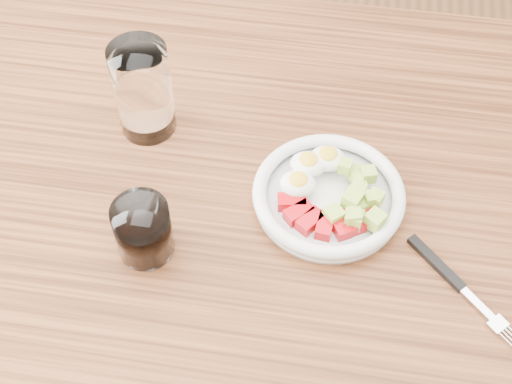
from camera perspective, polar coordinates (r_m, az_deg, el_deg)
dining_table at (r=1.03m, az=0.46°, el=-4.86°), size 1.50×0.90×0.77m
bowl at (r=0.95m, az=5.84°, el=-0.18°), size 0.20×0.20×0.05m
fork at (r=0.92m, az=15.32°, el=-6.62°), size 0.15×0.15×0.01m
water_glass at (r=1.00m, az=-9.04°, el=8.04°), size 0.08×0.08×0.14m
coffee_glass at (r=0.89m, az=-9.02°, el=-3.03°), size 0.07×0.07×0.08m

